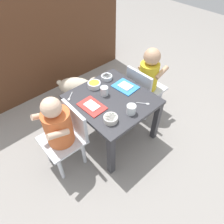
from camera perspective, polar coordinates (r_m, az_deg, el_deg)
The scene contains 15 objects.
ground_plane at distance 1.85m, azimuth 0.00°, elevation -6.00°, with size 7.00×7.00×0.00m, color gray.
kitchen_cabinet_back at distance 2.32m, azimuth -19.93°, elevation 18.95°, with size 1.80×0.38×1.03m, color #56331E.
dining_table at distance 1.59m, azimuth 0.00°, elevation 1.98°, with size 0.56×0.59×0.42m.
seated_child_left at distance 1.41m, azimuth -14.38°, elevation -3.98°, with size 0.29×0.29×0.66m.
seated_child_right at distance 1.83m, azimuth 9.97°, elevation 9.94°, with size 0.28×0.28×0.66m.
dog at distance 2.04m, azimuth -9.13°, elevation 7.07°, with size 0.38×0.39×0.31m.
food_tray_left at distance 1.48m, azimuth -5.61°, elevation 1.63°, with size 0.14×0.20×0.02m.
food_tray_right at distance 1.65m, azimuth 3.75°, elevation 7.09°, with size 0.16×0.20×0.02m.
water_cup_left at distance 1.56m, azimuth -2.16°, elevation 5.74°, with size 0.06×0.06×0.07m.
water_cup_right at distance 1.42m, azimuth 5.36°, elevation 0.61°, with size 0.07×0.07×0.07m.
cereal_bowl_left_side at distance 1.73m, azimuth -1.48°, elevation 9.70°, with size 0.09×0.09×0.03m.
veggie_bowl_near at distance 1.65m, azimuth -4.97°, elevation 7.62°, with size 0.10×0.10×0.04m.
cereal_bowl_right_side at distance 1.36m, azimuth -0.39°, elevation -1.89°, with size 0.10×0.10×0.04m.
spoon_by_left_tray at distance 1.59m, azimuth -11.64°, elevation 4.08°, with size 0.09×0.07×0.01m.
spoon_by_right_tray at distance 1.52m, azimuth 8.98°, elevation 2.37°, with size 0.07×0.08×0.01m.
Camera 1 is at (-0.78, -0.86, 1.44)m, focal length 32.83 mm.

